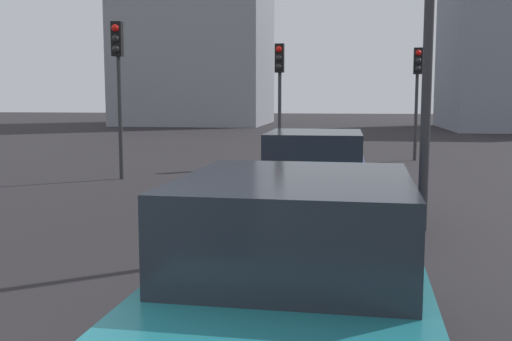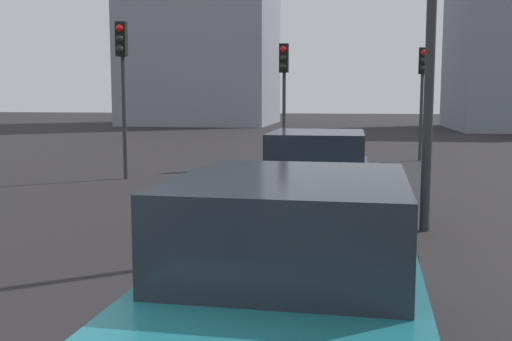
{
  "view_description": "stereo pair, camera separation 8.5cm",
  "coord_description": "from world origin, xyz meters",
  "px_view_note": "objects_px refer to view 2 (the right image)",
  "views": [
    {
      "loc": [
        -2.66,
        -2.12,
        2.22
      ],
      "look_at": [
        4.61,
        -1.04,
        1.32
      ],
      "focal_mm": 42.35,
      "sensor_mm": 36.0,
      "label": 1
    },
    {
      "loc": [
        -2.65,
        -2.21,
        2.22
      ],
      "look_at": [
        4.61,
        -1.04,
        1.32
      ],
      "focal_mm": 42.35,
      "sensor_mm": 36.0,
      "label": 2
    }
  ],
  "objects_px": {
    "car_navy_left_lead": "(317,178)",
    "traffic_light_near_right": "(284,78)",
    "car_teal_left_second": "(294,281)",
    "traffic_light_far_left": "(122,67)",
    "traffic_light_near_left": "(422,80)"
  },
  "relations": [
    {
      "from": "car_navy_left_lead",
      "to": "traffic_light_far_left",
      "type": "bearing_deg",
      "value": 49.06
    },
    {
      "from": "traffic_light_near_left",
      "to": "car_navy_left_lead",
      "type": "bearing_deg",
      "value": -15.06
    },
    {
      "from": "car_navy_left_lead",
      "to": "traffic_light_near_left",
      "type": "height_order",
      "value": "traffic_light_near_left"
    },
    {
      "from": "car_teal_left_second",
      "to": "traffic_light_near_left",
      "type": "xyz_separation_m",
      "value": [
        17.06,
        -2.78,
        2.03
      ]
    },
    {
      "from": "traffic_light_near_left",
      "to": "traffic_light_far_left",
      "type": "relative_size",
      "value": 0.93
    },
    {
      "from": "car_navy_left_lead",
      "to": "traffic_light_near_right",
      "type": "height_order",
      "value": "traffic_light_near_right"
    },
    {
      "from": "traffic_light_far_left",
      "to": "car_teal_left_second",
      "type": "bearing_deg",
      "value": 27.18
    },
    {
      "from": "car_teal_left_second",
      "to": "car_navy_left_lead",
      "type": "bearing_deg",
      "value": 3.57
    },
    {
      "from": "traffic_light_near_left",
      "to": "traffic_light_far_left",
      "type": "distance_m",
      "value": 10.45
    },
    {
      "from": "car_teal_left_second",
      "to": "traffic_light_near_left",
      "type": "relative_size",
      "value": 1.21
    },
    {
      "from": "traffic_light_near_left",
      "to": "traffic_light_near_right",
      "type": "xyz_separation_m",
      "value": [
        -2.43,
        4.53,
        -0.01
      ]
    },
    {
      "from": "car_teal_left_second",
      "to": "traffic_light_near_right",
      "type": "bearing_deg",
      "value": 8.74
    },
    {
      "from": "traffic_light_far_left",
      "to": "traffic_light_near_left",
      "type": "bearing_deg",
      "value": 125.83
    },
    {
      "from": "car_teal_left_second",
      "to": "traffic_light_far_left",
      "type": "xyz_separation_m",
      "value": [
        10.9,
        5.66,
        2.23
      ]
    },
    {
      "from": "car_navy_left_lead",
      "to": "car_teal_left_second",
      "type": "distance_m",
      "value": 6.15
    }
  ]
}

